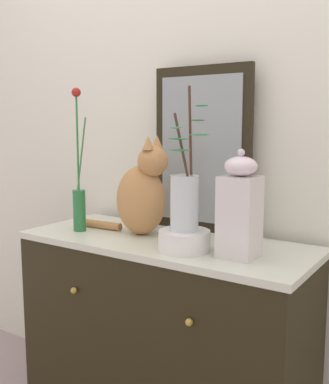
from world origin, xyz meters
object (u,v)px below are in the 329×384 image
object	(u,v)px
sideboard	(164,342)
jar_lidded_porcelain	(240,209)
mirror_leaning	(202,150)
vase_glass_clear	(185,198)
bowl_porcelain	(184,240)
cat_sitting	(142,194)
vase_slim_green	(79,196)

from	to	relation	value
sideboard	jar_lidded_porcelain	xyz separation A→B (m)	(0.33, -0.06, 0.57)
mirror_leaning	jar_lidded_porcelain	distance (m)	0.42
sideboard	mirror_leaning	distance (m)	0.76
jar_lidded_porcelain	vase_glass_clear	bearing A→B (deg)	-169.79
bowl_porcelain	cat_sitting	bearing A→B (deg)	157.41
vase_slim_green	jar_lidded_porcelain	size ratio (longest dim) A/B	1.62
mirror_leaning	bowl_porcelain	size ratio (longest dim) A/B	3.68
sideboard	vase_glass_clear	size ratio (longest dim) A/B	2.33
vase_slim_green	mirror_leaning	bearing A→B (deg)	34.38
vase_slim_green	sideboard	bearing A→B (deg)	11.36
sideboard	bowl_porcelain	xyz separation A→B (m)	(0.14, -0.09, 0.44)
jar_lidded_porcelain	sideboard	bearing A→B (deg)	170.14
mirror_leaning	cat_sitting	size ratio (longest dim) A/B	1.66
sideboard	bowl_porcelain	bearing A→B (deg)	-32.37
bowl_porcelain	jar_lidded_porcelain	world-z (taller)	jar_lidded_porcelain
bowl_porcelain	vase_glass_clear	xyz separation A→B (m)	(0.00, -0.00, 0.15)
sideboard	vase_slim_green	xyz separation A→B (m)	(-0.36, -0.07, 0.55)
sideboard	bowl_porcelain	distance (m)	0.47
vase_glass_clear	jar_lidded_porcelain	size ratio (longest dim) A/B	1.37
vase_glass_clear	sideboard	bearing A→B (deg)	147.51
sideboard	cat_sitting	world-z (taller)	cat_sitting
vase_glass_clear	mirror_leaning	bearing A→B (deg)	109.00
cat_sitting	bowl_porcelain	bearing A→B (deg)	-22.59
mirror_leaning	vase_glass_clear	xyz separation A→B (m)	(0.10, -0.29, -0.15)
vase_slim_green	jar_lidded_porcelain	bearing A→B (deg)	1.32
bowl_porcelain	mirror_leaning	bearing A→B (deg)	108.75
mirror_leaning	jar_lidded_porcelain	bearing A→B (deg)	-42.20
jar_lidded_porcelain	vase_slim_green	bearing A→B (deg)	-178.68
mirror_leaning	vase_slim_green	world-z (taller)	mirror_leaning
mirror_leaning	cat_sitting	world-z (taller)	mirror_leaning
vase_slim_green	bowl_porcelain	bearing A→B (deg)	-1.81
vase_slim_green	jar_lidded_porcelain	xyz separation A→B (m)	(0.69, 0.02, 0.02)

